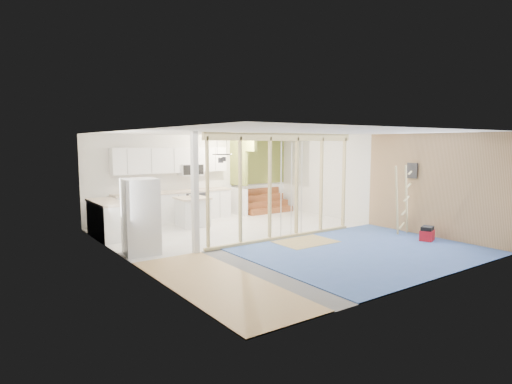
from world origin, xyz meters
TOP-DOWN VIEW (x-y plane):
  - room at (0.00, 0.00)m, footprint 7.01×8.01m
  - floor_overlays at (0.07, 0.06)m, footprint 7.00×8.00m
  - stud_frame at (-0.22, -0.00)m, footprint 4.66×0.14m
  - base_cabinets at (-1.61, 3.36)m, footprint 4.45×2.24m
  - upper_cabinets at (-0.84, 3.82)m, footprint 3.60×0.41m
  - green_partition at (2.04, 3.66)m, footprint 2.25×1.51m
  - pot_rack at (-0.31, 1.89)m, footprint 0.52×0.52m
  - sheathing_panel at (3.48, -2.00)m, footprint 0.02×4.00m
  - electrical_panel at (3.43, -1.40)m, footprint 0.04×0.30m
  - ceiling_light at (1.40, 3.00)m, footprint 0.32×0.32m
  - fridge at (-3.07, 0.60)m, footprint 0.78×0.76m
  - island at (-0.81, 2.70)m, footprint 0.89×0.89m
  - bowl at (-0.71, 2.79)m, footprint 0.33×0.33m
  - soap_bottle_a at (-2.48, 3.62)m, footprint 0.14×0.14m
  - soap_bottle_b at (0.20, 3.65)m, footprint 0.09×0.09m
  - toolbox at (3.00, -2.18)m, footprint 0.46×0.40m
  - ladder at (3.08, -1.41)m, footprint 0.95×0.18m

SIDE VIEW (x-z plane):
  - floor_overlays at x=0.07m, z-range 0.00..0.02m
  - toolbox at x=3.00m, z-range -0.01..0.35m
  - island at x=-0.81m, z-range 0.00..0.83m
  - base_cabinets at x=-1.61m, z-range 0.00..0.93m
  - fridge at x=-3.07m, z-range 0.00..1.62m
  - bowl at x=-0.71m, z-range 0.84..0.90m
  - ladder at x=3.08m, z-range 0.02..1.81m
  - green_partition at x=2.04m, z-range -0.36..2.24m
  - soap_bottle_b at x=0.20m, z-range 0.93..1.13m
  - soap_bottle_a at x=-2.48m, z-range 0.93..1.27m
  - sheathing_panel at x=3.48m, z-range 0.00..2.60m
  - room at x=0.00m, z-range 0.00..2.61m
  - stud_frame at x=-0.22m, z-range 0.28..2.88m
  - electrical_panel at x=3.43m, z-range 1.45..1.85m
  - upper_cabinets at x=-0.84m, z-range 1.39..2.25m
  - pot_rack at x=-0.31m, z-range 1.64..2.36m
  - ceiling_light at x=1.40m, z-range 2.50..2.58m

